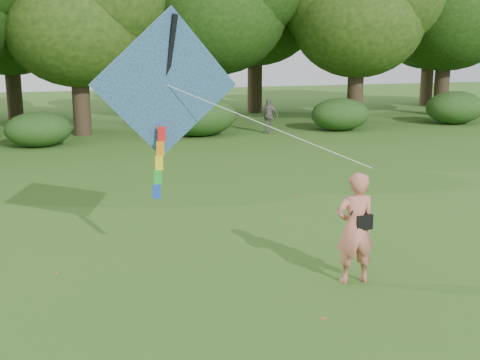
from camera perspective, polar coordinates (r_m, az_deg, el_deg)
name	(u,v)px	position (r m, az deg, el deg)	size (l,w,h in m)	color
ground	(314,288)	(10.39, 6.98, -10.13)	(100.00, 100.00, 0.00)	#265114
man_kite_flyer	(355,228)	(10.44, 10.85, -4.50)	(0.71, 0.46, 1.94)	#D17162
bystander_right	(268,116)	(28.47, 2.69, 6.10)	(0.97, 0.40, 1.65)	slate
crossbody_bag	(362,221)	(10.43, 11.51, -3.80)	(0.43, 0.20, 0.74)	black
flying_kite	(166,87)	(10.60, -7.01, 8.74)	(4.40, 2.20, 3.33)	#2667A5
tree_line	(146,15)	(32.05, -8.91, 15.23)	(54.70, 15.30, 9.48)	#3A2D1E
shrub_band	(118,121)	(26.60, -11.53, 5.48)	(39.15, 3.22, 1.88)	#264919
fallen_leaves	(224,240)	(12.74, -1.54, -5.70)	(8.02, 14.53, 0.01)	brown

